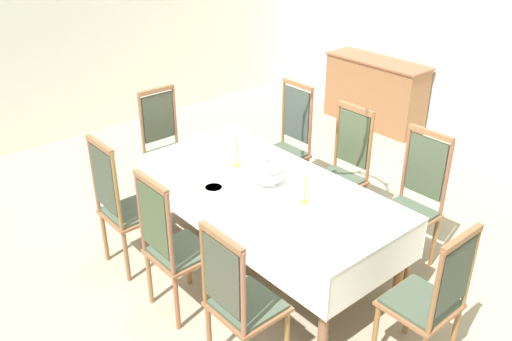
{
  "coord_description": "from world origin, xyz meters",
  "views": [
    {
      "loc": [
        2.87,
        -2.55,
        2.88
      ],
      "look_at": [
        -0.08,
        -0.01,
        0.89
      ],
      "focal_mm": 38.32,
      "sensor_mm": 36.0,
      "label": 1
    }
  ],
  "objects_px": {
    "bowl_near_left": "(187,169)",
    "spoon_secondary": "(208,184)",
    "candlestick_east": "(305,188)",
    "bowl_far_left": "(227,133)",
    "chair_south_b": "(172,244)",
    "sideboard": "(375,92)",
    "dining_table": "(268,192)",
    "chair_south_a": "(122,204)",
    "chair_north_c": "(413,200)",
    "chair_north_a": "(287,142)",
    "chair_south_c": "(239,299)",
    "spoon_primary": "(183,166)",
    "candlestick_west": "(237,151)",
    "chair_north_b": "(342,168)",
    "chair_head_east": "(430,298)",
    "bowl_far_right": "(378,205)",
    "chair_head_west": "(167,144)",
    "bowl_near_right": "(214,189)",
    "soup_tureen": "(268,172)"
  },
  "relations": [
    {
      "from": "bowl_near_right",
      "to": "spoon_primary",
      "type": "bearing_deg",
      "value": 173.89
    },
    {
      "from": "spoon_secondary",
      "to": "soup_tureen",
      "type": "bearing_deg",
      "value": 50.72
    },
    {
      "from": "chair_south_c",
      "to": "candlestick_west",
      "type": "bearing_deg",
      "value": 141.55
    },
    {
      "from": "chair_north_b",
      "to": "bowl_far_right",
      "type": "relative_size",
      "value": 6.37
    },
    {
      "from": "chair_south_c",
      "to": "bowl_far_left",
      "type": "relative_size",
      "value": 6.58
    },
    {
      "from": "chair_south_c",
      "to": "spoon_primary",
      "type": "bearing_deg",
      "value": 158.62
    },
    {
      "from": "chair_north_a",
      "to": "chair_south_c",
      "type": "distance_m",
      "value": 2.39
    },
    {
      "from": "chair_north_b",
      "to": "chair_head_west",
      "type": "xyz_separation_m",
      "value": [
        -1.53,
        -0.93,
        -0.01
      ]
    },
    {
      "from": "bowl_near_right",
      "to": "spoon_secondary",
      "type": "xyz_separation_m",
      "value": [
        -0.11,
        0.03,
        -0.01
      ]
    },
    {
      "from": "chair_south_a",
      "to": "chair_north_a",
      "type": "bearing_deg",
      "value": 90.0
    },
    {
      "from": "candlestick_east",
      "to": "bowl_far_left",
      "type": "relative_size",
      "value": 1.93
    },
    {
      "from": "soup_tureen",
      "to": "bowl_near_right",
      "type": "xyz_separation_m",
      "value": [
        -0.19,
        -0.41,
        -0.08
      ]
    },
    {
      "from": "chair_head_west",
      "to": "bowl_far_right",
      "type": "relative_size",
      "value": 6.22
    },
    {
      "from": "chair_south_a",
      "to": "bowl_far_left",
      "type": "relative_size",
      "value": 6.97
    },
    {
      "from": "bowl_far_right",
      "to": "spoon_secondary",
      "type": "distance_m",
      "value": 1.35
    },
    {
      "from": "chair_north_a",
      "to": "spoon_secondary",
      "type": "distance_m",
      "value": 1.4
    },
    {
      "from": "bowl_near_left",
      "to": "spoon_secondary",
      "type": "height_order",
      "value": "bowl_near_left"
    },
    {
      "from": "chair_south_b",
      "to": "sideboard",
      "type": "xyz_separation_m",
      "value": [
        -1.41,
        4.15,
        -0.14
      ]
    },
    {
      "from": "dining_table",
      "to": "chair_south_a",
      "type": "distance_m",
      "value": 1.2
    },
    {
      "from": "spoon_secondary",
      "to": "sideboard",
      "type": "relative_size",
      "value": 0.12
    },
    {
      "from": "chair_north_b",
      "to": "chair_head_east",
      "type": "bearing_deg",
      "value": 149.07
    },
    {
      "from": "bowl_near_right",
      "to": "chair_north_b",
      "type": "bearing_deg",
      "value": 82.23
    },
    {
      "from": "chair_north_c",
      "to": "bowl_far_left",
      "type": "xyz_separation_m",
      "value": [
        -1.75,
        -0.58,
        0.19
      ]
    },
    {
      "from": "dining_table",
      "to": "spoon_secondary",
      "type": "distance_m",
      "value": 0.5
    },
    {
      "from": "sideboard",
      "to": "chair_north_a",
      "type": "bearing_deg",
      "value": 106.51
    },
    {
      "from": "chair_north_a",
      "to": "chair_north_b",
      "type": "bearing_deg",
      "value": 179.84
    },
    {
      "from": "chair_north_c",
      "to": "chair_south_c",
      "type": "bearing_deg",
      "value": 90.0
    },
    {
      "from": "soup_tureen",
      "to": "spoon_primary",
      "type": "bearing_deg",
      "value": -153.29
    },
    {
      "from": "chair_south_c",
      "to": "bowl_near_left",
      "type": "distance_m",
      "value": 1.49
    },
    {
      "from": "dining_table",
      "to": "spoon_secondary",
      "type": "bearing_deg",
      "value": -128.8
    },
    {
      "from": "bowl_near_left",
      "to": "bowl_far_left",
      "type": "bearing_deg",
      "value": 117.43
    },
    {
      "from": "chair_south_c",
      "to": "sideboard",
      "type": "distance_m",
      "value": 4.69
    },
    {
      "from": "chair_head_west",
      "to": "spoon_secondary",
      "type": "xyz_separation_m",
      "value": [
        1.24,
        -0.38,
        0.19
      ]
    },
    {
      "from": "candlestick_east",
      "to": "chair_head_east",
      "type": "bearing_deg",
      "value": -0.0
    },
    {
      "from": "bowl_far_right",
      "to": "chair_head_east",
      "type": "bearing_deg",
      "value": -26.5
    },
    {
      "from": "chair_south_a",
      "to": "dining_table",
      "type": "bearing_deg",
      "value": 51.21
    },
    {
      "from": "chair_head_west",
      "to": "spoon_primary",
      "type": "xyz_separation_m",
      "value": [
        0.84,
        -0.35,
        0.19
      ]
    },
    {
      "from": "bowl_far_right",
      "to": "chair_south_b",
      "type": "bearing_deg",
      "value": -122.77
    },
    {
      "from": "chair_north_c",
      "to": "bowl_near_right",
      "type": "height_order",
      "value": "chair_north_c"
    },
    {
      "from": "chair_south_a",
      "to": "chair_north_c",
      "type": "relative_size",
      "value": 1.0
    },
    {
      "from": "spoon_primary",
      "to": "bowl_near_right",
      "type": "bearing_deg",
      "value": 5.44
    },
    {
      "from": "dining_table",
      "to": "spoon_primary",
      "type": "xyz_separation_m",
      "value": [
        -0.71,
        -0.35,
        0.08
      ]
    },
    {
      "from": "chair_head_west",
      "to": "chair_head_east",
      "type": "height_order",
      "value": "chair_head_west"
    },
    {
      "from": "chair_north_b",
      "to": "bowl_near_left",
      "type": "distance_m",
      "value": 1.45
    },
    {
      "from": "candlestick_west",
      "to": "spoon_secondary",
      "type": "distance_m",
      "value": 0.42
    },
    {
      "from": "chair_north_a",
      "to": "chair_north_c",
      "type": "xyz_separation_m",
      "value": [
        1.51,
        -0.0,
        -0.01
      ]
    },
    {
      "from": "chair_north_c",
      "to": "chair_south_a",
      "type": "bearing_deg",
      "value": 51.0
    },
    {
      "from": "chair_north_b",
      "to": "chair_south_b",
      "type": "bearing_deg",
      "value": 90.0
    },
    {
      "from": "chair_south_a",
      "to": "soup_tureen",
      "type": "bearing_deg",
      "value": 51.46
    },
    {
      "from": "chair_south_b",
      "to": "bowl_near_right",
      "type": "bearing_deg",
      "value": 109.28
    }
  ]
}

